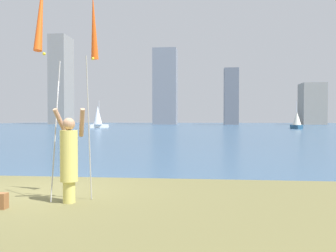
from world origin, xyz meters
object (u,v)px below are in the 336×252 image
Objects in this scene: sailboat_4 at (98,117)px; person at (69,156)px; sailboat_2 at (297,121)px; kite_flag_left at (41,17)px; bag at (2,201)px; kite_flag_right at (94,30)px.

person is at bearing -73.75° from sailboat_4.
person is 54.68m from sailboat_2.
bag is at bearing -165.68° from kite_flag_left.
kite_flag_left is at bearing -126.40° from kite_flag_right.
person is at bearing -124.34° from kite_flag_right.
kite_flag_right is 14.80× the size of bag.
kite_flag_right is at bearing -73.25° from sailboat_4.
sailboat_4 reaches higher than kite_flag_left.
sailboat_4 is at bearing 175.56° from sailboat_2.
kite_flag_left is 55.26m from sailboat_2.
sailboat_4 is at bearing 105.04° from bag.
kite_flag_left reaches higher than bag.
sailboat_2 is at bearing 72.50° from kite_flag_right.
bag is 0.06× the size of sailboat_4.
sailboat_2 reaches higher than bag.
person is at bearing 51.32° from kite_flag_left.
kite_flag_left is 1.02× the size of kite_flag_right.
person is 0.44× the size of kite_flag_right.
kite_flag_right is 54.12m from sailboat_2.
sailboat_2 is at bearing -4.44° from sailboat_4.
person reaches higher than bag.
kite_flag_right is at bearing 67.08° from person.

